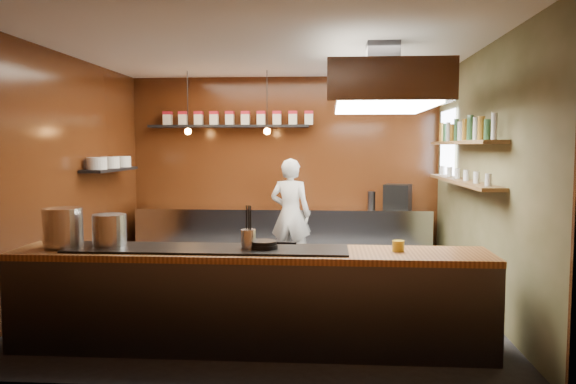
# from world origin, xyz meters

# --- Properties ---
(floor) EXTENTS (5.00, 5.00, 0.00)m
(floor) POSITION_xyz_m (0.00, 0.00, 0.00)
(floor) COLOR black
(floor) RESTS_ON ground
(back_wall) EXTENTS (5.00, 0.00, 5.00)m
(back_wall) POSITION_xyz_m (0.00, 2.50, 1.50)
(back_wall) COLOR #38140A
(back_wall) RESTS_ON ground
(left_wall) EXTENTS (0.00, 5.00, 5.00)m
(left_wall) POSITION_xyz_m (-2.50, 0.00, 1.50)
(left_wall) COLOR #38140A
(left_wall) RESTS_ON ground
(right_wall) EXTENTS (0.00, 5.00, 5.00)m
(right_wall) POSITION_xyz_m (2.50, 0.00, 1.50)
(right_wall) COLOR #494A2A
(right_wall) RESTS_ON ground
(ceiling) EXTENTS (5.00, 5.00, 0.00)m
(ceiling) POSITION_xyz_m (0.00, 0.00, 3.00)
(ceiling) COLOR silver
(ceiling) RESTS_ON back_wall
(window_pane) EXTENTS (0.00, 1.00, 1.00)m
(window_pane) POSITION_xyz_m (2.45, 1.70, 1.90)
(window_pane) COLOR white
(window_pane) RESTS_ON right_wall
(prep_counter) EXTENTS (4.60, 0.65, 0.90)m
(prep_counter) POSITION_xyz_m (0.00, 2.17, 0.45)
(prep_counter) COLOR silver
(prep_counter) RESTS_ON floor
(pass_counter) EXTENTS (4.40, 0.72, 0.94)m
(pass_counter) POSITION_xyz_m (-0.00, -1.60, 0.47)
(pass_counter) COLOR #38383D
(pass_counter) RESTS_ON floor
(tin_shelf) EXTENTS (2.60, 0.26, 0.04)m
(tin_shelf) POSITION_xyz_m (-0.90, 2.36, 2.20)
(tin_shelf) COLOR black
(tin_shelf) RESTS_ON back_wall
(plate_shelf) EXTENTS (0.30, 1.40, 0.04)m
(plate_shelf) POSITION_xyz_m (-2.34, 1.00, 1.55)
(plate_shelf) COLOR black
(plate_shelf) RESTS_ON left_wall
(bottle_shelf_upper) EXTENTS (0.26, 2.80, 0.04)m
(bottle_shelf_upper) POSITION_xyz_m (2.34, 0.30, 1.92)
(bottle_shelf_upper) COLOR brown
(bottle_shelf_upper) RESTS_ON right_wall
(bottle_shelf_lower) EXTENTS (0.26, 2.80, 0.04)m
(bottle_shelf_lower) POSITION_xyz_m (2.34, 0.30, 1.45)
(bottle_shelf_lower) COLOR brown
(bottle_shelf_lower) RESTS_ON right_wall
(extractor_hood) EXTENTS (1.20, 2.00, 0.72)m
(extractor_hood) POSITION_xyz_m (1.30, -0.40, 2.51)
(extractor_hood) COLOR #38383D
(extractor_hood) RESTS_ON ceiling
(pendant_left) EXTENTS (0.10, 0.10, 0.95)m
(pendant_left) POSITION_xyz_m (-1.40, 1.70, 2.15)
(pendant_left) COLOR black
(pendant_left) RESTS_ON ceiling
(pendant_right) EXTENTS (0.10, 0.10, 0.95)m
(pendant_right) POSITION_xyz_m (-0.20, 1.70, 2.15)
(pendant_right) COLOR black
(pendant_right) RESTS_ON ceiling
(storage_tins) EXTENTS (2.43, 0.13, 0.22)m
(storage_tins) POSITION_xyz_m (-0.75, 2.36, 2.33)
(storage_tins) COLOR beige
(storage_tins) RESTS_ON tin_shelf
(plate_stacks) EXTENTS (0.26, 1.16, 0.16)m
(plate_stacks) POSITION_xyz_m (-2.34, 1.00, 1.65)
(plate_stacks) COLOR silver
(plate_stacks) RESTS_ON plate_shelf
(bottles) EXTENTS (0.06, 2.66, 0.24)m
(bottles) POSITION_xyz_m (2.34, 0.30, 2.06)
(bottles) COLOR silver
(bottles) RESTS_ON bottle_shelf_upper
(wine_glasses) EXTENTS (0.07, 2.37, 0.13)m
(wine_glasses) POSITION_xyz_m (2.34, 0.30, 1.53)
(wine_glasses) COLOR silver
(wine_glasses) RESTS_ON bottle_shelf_lower
(stockpot_large) EXTENTS (0.48, 0.48, 0.36)m
(stockpot_large) POSITION_xyz_m (-1.78, -1.59, 1.12)
(stockpot_large) COLOR silver
(stockpot_large) RESTS_ON pass_counter
(stockpot_small) EXTENTS (0.39, 0.39, 0.30)m
(stockpot_small) POSITION_xyz_m (-1.34, -1.55, 1.09)
(stockpot_small) COLOR silver
(stockpot_small) RESTS_ON pass_counter
(utensil_crock) EXTENTS (0.17, 0.17, 0.18)m
(utensil_crock) POSITION_xyz_m (-0.01, -1.62, 1.03)
(utensil_crock) COLOR silver
(utensil_crock) RESTS_ON pass_counter
(frying_pan) EXTENTS (0.44, 0.27, 0.07)m
(frying_pan) POSITION_xyz_m (0.13, -1.58, 0.97)
(frying_pan) COLOR black
(frying_pan) RESTS_ON pass_counter
(butter_jar) EXTENTS (0.14, 0.14, 0.10)m
(butter_jar) POSITION_xyz_m (1.36, -1.55, 0.97)
(butter_jar) COLOR gold
(butter_jar) RESTS_ON pass_counter
(espresso_machine) EXTENTS (0.48, 0.47, 0.39)m
(espresso_machine) POSITION_xyz_m (1.79, 2.11, 1.09)
(espresso_machine) COLOR black
(espresso_machine) RESTS_ON prep_counter
(chef) EXTENTS (0.69, 0.53, 1.70)m
(chef) POSITION_xyz_m (0.14, 1.76, 0.85)
(chef) COLOR silver
(chef) RESTS_ON floor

